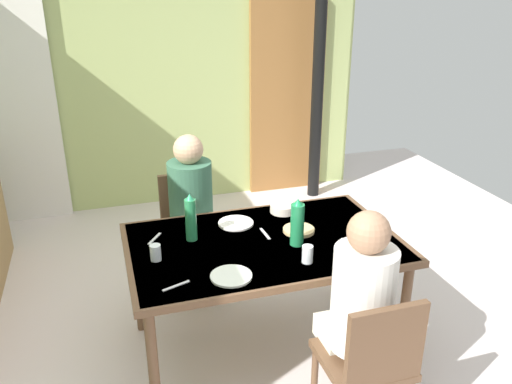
{
  "coord_description": "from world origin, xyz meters",
  "views": [
    {
      "loc": [
        -0.54,
        -2.49,
        2.18
      ],
      "look_at": [
        0.3,
        0.22,
        1.0
      ],
      "focal_mm": 36.72,
      "sensor_mm": 36.0,
      "label": 1
    }
  ],
  "objects_px": {
    "water_bottle_green_near": "(191,218)",
    "serving_bowl_center": "(283,208)",
    "chair_near_diner": "(371,361)",
    "person_near_diner": "(361,295)",
    "water_bottle_green_far": "(297,223)",
    "dining_table": "(264,251)",
    "chair_far_diner": "(189,226)",
    "person_far_diner": "(191,197)"
  },
  "relations": [
    {
      "from": "chair_far_diner",
      "to": "dining_table",
      "type": "bearing_deg",
      "value": 109.23
    },
    {
      "from": "water_bottle_green_far",
      "to": "chair_near_diner",
      "type": "bearing_deg",
      "value": -83.18
    },
    {
      "from": "dining_table",
      "to": "serving_bowl_center",
      "type": "xyz_separation_m",
      "value": [
        0.25,
        0.35,
        0.09
      ]
    },
    {
      "from": "water_bottle_green_near",
      "to": "chair_near_diner",
      "type": "bearing_deg",
      "value": -56.51
    },
    {
      "from": "dining_table",
      "to": "chair_far_diner",
      "type": "xyz_separation_m",
      "value": [
        -0.29,
        0.84,
        -0.19
      ]
    },
    {
      "from": "chair_far_diner",
      "to": "person_near_diner",
      "type": "bearing_deg",
      "value": 109.67
    },
    {
      "from": "person_near_diner",
      "to": "serving_bowl_center",
      "type": "distance_m",
      "value": 1.05
    },
    {
      "from": "chair_far_diner",
      "to": "water_bottle_green_far",
      "type": "height_order",
      "value": "water_bottle_green_far"
    },
    {
      "from": "water_bottle_green_near",
      "to": "water_bottle_green_far",
      "type": "xyz_separation_m",
      "value": [
        0.56,
        -0.24,
        -0.0
      ]
    },
    {
      "from": "chair_far_diner",
      "to": "chair_near_diner",
      "type": "bearing_deg",
      "value": 108.18
    },
    {
      "from": "water_bottle_green_near",
      "to": "water_bottle_green_far",
      "type": "bearing_deg",
      "value": -22.92
    },
    {
      "from": "person_far_diner",
      "to": "water_bottle_green_far",
      "type": "relative_size",
      "value": 2.72
    },
    {
      "from": "person_near_diner",
      "to": "serving_bowl_center",
      "type": "height_order",
      "value": "person_near_diner"
    },
    {
      "from": "dining_table",
      "to": "person_far_diner",
      "type": "relative_size",
      "value": 2.04
    },
    {
      "from": "water_bottle_green_near",
      "to": "water_bottle_green_far",
      "type": "relative_size",
      "value": 1.02
    },
    {
      "from": "chair_near_diner",
      "to": "person_far_diner",
      "type": "bearing_deg",
      "value": 109.67
    },
    {
      "from": "chair_near_diner",
      "to": "person_near_diner",
      "type": "relative_size",
      "value": 1.13
    },
    {
      "from": "chair_far_diner",
      "to": "serving_bowl_center",
      "type": "distance_m",
      "value": 0.78
    },
    {
      "from": "water_bottle_green_far",
      "to": "chair_far_diner",
      "type": "bearing_deg",
      "value": 116.39
    },
    {
      "from": "chair_near_diner",
      "to": "serving_bowl_center",
      "type": "bearing_deg",
      "value": 90.54
    },
    {
      "from": "person_near_diner",
      "to": "water_bottle_green_near",
      "type": "bearing_deg",
      "value": 127.52
    },
    {
      "from": "chair_near_diner",
      "to": "chair_far_diner",
      "type": "relative_size",
      "value": 1.0
    },
    {
      "from": "water_bottle_green_far",
      "to": "person_near_diner",
      "type": "bearing_deg",
      "value": -81.68
    },
    {
      "from": "chair_near_diner",
      "to": "person_near_diner",
      "type": "height_order",
      "value": "person_near_diner"
    },
    {
      "from": "dining_table",
      "to": "chair_far_diner",
      "type": "height_order",
      "value": "chair_far_diner"
    },
    {
      "from": "chair_near_diner",
      "to": "serving_bowl_center",
      "type": "distance_m",
      "value": 1.22
    },
    {
      "from": "dining_table",
      "to": "person_far_diner",
      "type": "bearing_deg",
      "value": 112.61
    },
    {
      "from": "person_near_diner",
      "to": "water_bottle_green_near",
      "type": "distance_m",
      "value": 1.08
    },
    {
      "from": "dining_table",
      "to": "chair_near_diner",
      "type": "bearing_deg",
      "value": -72.88
    },
    {
      "from": "water_bottle_green_near",
      "to": "person_far_diner",
      "type": "bearing_deg",
      "value": 79.68
    },
    {
      "from": "chair_near_diner",
      "to": "chair_far_diner",
      "type": "distance_m",
      "value": 1.77
    },
    {
      "from": "chair_far_diner",
      "to": "water_bottle_green_far",
      "type": "distance_m",
      "value": 1.11
    },
    {
      "from": "water_bottle_green_far",
      "to": "dining_table",
      "type": "bearing_deg",
      "value": 151.62
    },
    {
      "from": "chair_near_diner",
      "to": "person_far_diner",
      "type": "relative_size",
      "value": 1.13
    },
    {
      "from": "water_bottle_green_near",
      "to": "serving_bowl_center",
      "type": "xyz_separation_m",
      "value": [
        0.64,
        0.2,
        -0.11
      ]
    },
    {
      "from": "person_far_diner",
      "to": "person_near_diner",
      "type": "bearing_deg",
      "value": 111.41
    },
    {
      "from": "dining_table",
      "to": "chair_far_diner",
      "type": "distance_m",
      "value": 0.91
    },
    {
      "from": "chair_near_diner",
      "to": "water_bottle_green_far",
      "type": "xyz_separation_m",
      "value": [
        -0.09,
        0.75,
        0.39
      ]
    },
    {
      "from": "water_bottle_green_far",
      "to": "serving_bowl_center",
      "type": "xyz_separation_m",
      "value": [
        0.08,
        0.44,
        -0.11
      ]
    },
    {
      "from": "chair_far_diner",
      "to": "water_bottle_green_near",
      "type": "distance_m",
      "value": 0.8
    },
    {
      "from": "chair_far_diner",
      "to": "person_far_diner",
      "type": "relative_size",
      "value": 1.13
    },
    {
      "from": "water_bottle_green_far",
      "to": "serving_bowl_center",
      "type": "height_order",
      "value": "water_bottle_green_far"
    }
  ]
}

